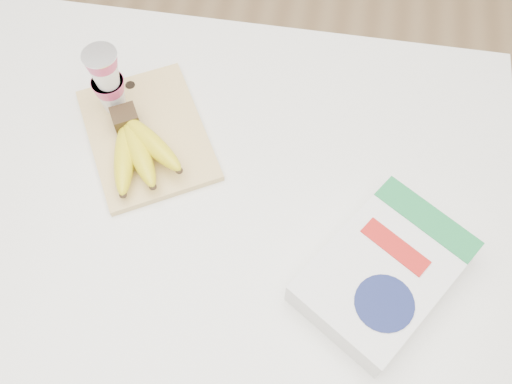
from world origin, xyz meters
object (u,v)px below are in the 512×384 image
(cutting_board, at_px, (147,134))
(cereal_box, at_px, (384,271))
(table, at_px, (183,284))
(yogurt_stack, at_px, (107,80))
(bananas, at_px, (137,148))

(cutting_board, distance_m, cereal_box, 0.52)
(table, relative_size, cereal_box, 3.99)
(yogurt_stack, bearing_deg, cutting_board, -34.12)
(cutting_board, height_order, cereal_box, cereal_box)
(table, distance_m, bananas, 0.55)
(yogurt_stack, bearing_deg, cereal_box, -26.57)
(cutting_board, relative_size, bananas, 1.46)
(bananas, relative_size, cereal_box, 0.60)
(table, xyz_separation_m, cereal_box, (0.43, -0.10, 0.54))
(yogurt_stack, distance_m, cereal_box, 0.61)
(cutting_board, bearing_deg, table, -101.72)
(bananas, bearing_deg, cereal_box, -19.65)
(table, height_order, cutting_board, cutting_board)
(cutting_board, distance_m, yogurt_stack, 0.13)
(table, xyz_separation_m, cutting_board, (-0.04, 0.12, 0.51))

